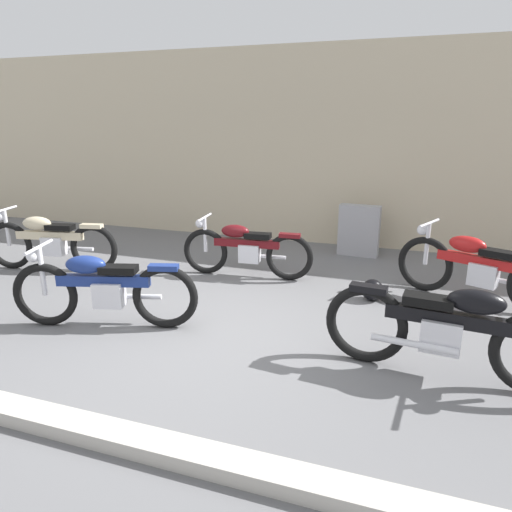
{
  "coord_description": "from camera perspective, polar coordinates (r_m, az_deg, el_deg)",
  "views": [
    {
      "loc": [
        2.02,
        -4.15,
        2.26
      ],
      "look_at": [
        0.17,
        1.3,
        0.55
      ],
      "focal_mm": 32.18,
      "sensor_mm": 36.0,
      "label": 1
    }
  ],
  "objects": [
    {
      "name": "motorcycle_black",
      "position": [
        4.45,
        23.01,
        -8.42
      ],
      "size": [
        2.22,
        0.62,
        1.0
      ],
      "rotation": [
        0.0,
        0.0,
        -0.1
      ],
      "color": "black",
      "rests_on": "ground_plane"
    },
    {
      "name": "helmet",
      "position": [
        6.16,
        14.27,
        -4.1
      ],
      "size": [
        0.28,
        0.28,
        0.28
      ],
      "primitive_type": "sphere",
      "color": "black",
      "rests_on": "ground_plane"
    },
    {
      "name": "curb_strip",
      "position": [
        3.79,
        -19.02,
        -19.98
      ],
      "size": [
        18.0,
        0.24,
        0.12
      ],
      "primitive_type": "cube",
      "color": "#B7B2A8",
      "rests_on": "ground_plane"
    },
    {
      "name": "ground_plane",
      "position": [
        5.14,
        -6.54,
        -9.65
      ],
      "size": [
        40.0,
        40.0,
        0.0
      ],
      "primitive_type": "plane",
      "color": "slate"
    },
    {
      "name": "motorcycle_maroon",
      "position": [
        6.78,
        -1.32,
        0.89
      ],
      "size": [
        1.98,
        0.55,
        0.89
      ],
      "rotation": [
        0.0,
        0.0,
        3.23
      ],
      "color": "black",
      "rests_on": "ground_plane"
    },
    {
      "name": "motorcycle_blue",
      "position": [
        5.4,
        -18.52,
        -3.85
      ],
      "size": [
        2.05,
        0.81,
        0.95
      ],
      "rotation": [
        0.0,
        0.0,
        3.42
      ],
      "color": "black",
      "rests_on": "ground_plane"
    },
    {
      "name": "stone_marker",
      "position": [
        8.05,
        12.66,
        3.1
      ],
      "size": [
        0.7,
        0.25,
        0.88
      ],
      "primitive_type": "cube",
      "rotation": [
        0.0,
        0.0,
        -0.08
      ],
      "color": "#9E9EA3",
      "rests_on": "ground_plane"
    },
    {
      "name": "motorcycle_red",
      "position": [
        6.42,
        25.91,
        -1.39
      ],
      "size": [
        2.01,
        1.03,
        0.97
      ],
      "rotation": [
        0.0,
        0.0,
        2.73
      ],
      "color": "black",
      "rests_on": "ground_plane"
    },
    {
      "name": "motorcycle_cream",
      "position": [
        7.75,
        -24.28,
        1.67
      ],
      "size": [
        2.11,
        0.71,
        0.96
      ],
      "rotation": [
        0.0,
        0.0,
        3.35
      ],
      "color": "black",
      "rests_on": "ground_plane"
    },
    {
      "name": "building_wall",
      "position": [
        8.82,
        5.64,
        13.31
      ],
      "size": [
        18.0,
        0.3,
        3.54
      ],
      "primitive_type": "cube",
      "color": "beige",
      "rests_on": "ground_plane"
    }
  ]
}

